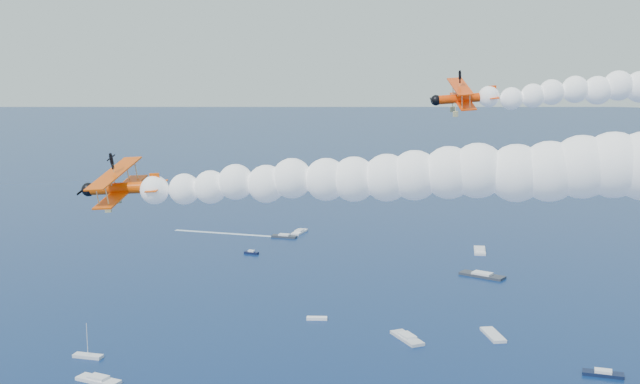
% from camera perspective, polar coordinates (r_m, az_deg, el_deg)
% --- Properties ---
extents(biplane_lead, '(11.53, 12.69, 7.64)m').
position_cam_1_polar(biplane_lead, '(101.66, 10.13, 6.48)').
color(biplane_lead, '#F83D05').
extents(biplane_trail, '(10.03, 11.47, 7.43)m').
position_cam_1_polar(biplane_trail, '(75.43, -13.62, 0.27)').
color(biplane_trail, '#EB4A04').
extents(smoke_trail_trail, '(73.81, 43.88, 12.60)m').
position_cam_1_polar(smoke_trail_trail, '(68.10, 14.49, 1.58)').
color(smoke_trail_trail, white).
extents(spectator_boats, '(217.96, 188.93, 0.70)m').
position_cam_1_polar(spectator_boats, '(188.90, 13.17, -10.45)').
color(spectator_boats, white).
rests_on(spectator_boats, ground).
extents(boat_wakes, '(246.25, 165.68, 0.04)m').
position_cam_1_polar(boat_wakes, '(181.50, -4.45, -11.17)').
color(boat_wakes, white).
rests_on(boat_wakes, ground).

